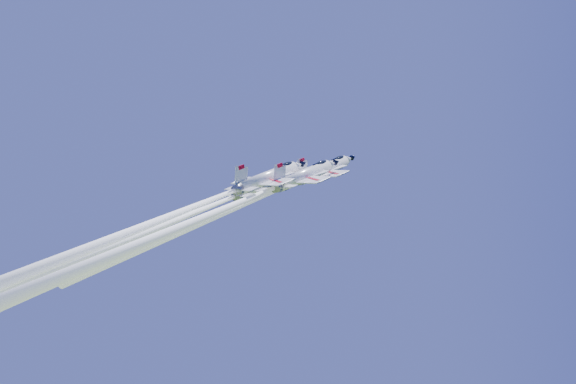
% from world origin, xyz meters
% --- Properties ---
extents(jet_lead, '(25.89, 43.86, 43.31)m').
position_xyz_m(jet_lead, '(-5.11, -9.61, 80.07)').
color(jet_lead, silver).
extents(jet_left, '(27.82, 47.76, 49.13)m').
position_xyz_m(jet_left, '(-18.45, -11.59, 76.31)').
color(jet_left, silver).
extents(jet_right, '(26.45, 45.02, 45.11)m').
position_xyz_m(jet_right, '(-8.08, -19.37, 76.14)').
color(jet_right, silver).
extents(jet_slot, '(26.70, 45.54, 45.92)m').
position_xyz_m(jet_slot, '(-13.88, -23.88, 74.72)').
color(jet_slot, silver).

